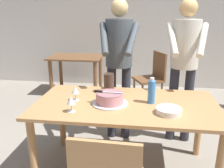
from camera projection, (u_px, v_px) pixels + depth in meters
The scene contains 13 objects.
back_wall at pixel (138, 22), 4.93m from camera, with size 10.00×0.12×2.70m, color beige.
main_dining_table at pixel (126, 112), 2.32m from camera, with size 1.74×0.93×0.75m.
cake_on_platter at pixel (110, 99), 2.25m from camera, with size 0.34×0.34×0.11m.
cake_knife at pixel (102, 92), 2.24m from camera, with size 0.27×0.04×0.02m.
plate_stack at pixel (169, 111), 2.05m from camera, with size 0.22×0.22×0.05m.
wine_glass_near at pixel (75, 90), 2.32m from camera, with size 0.08×0.08×0.14m.
wine_glass_far at pixel (71, 101), 2.06m from camera, with size 0.08×0.08×0.14m.
water_bottle at pixel (152, 91), 2.25m from camera, with size 0.07×0.07×0.25m.
hurricane_lamp at pixel (109, 83), 2.54m from camera, with size 0.11×0.11×0.21m.
person_cutting_cake at pixel (119, 56), 2.85m from camera, with size 0.47×0.56×1.72m.
person_standing_beside at pixel (184, 57), 2.78m from camera, with size 0.47×0.56×1.72m.
background_table at pixel (76, 65), 4.64m from camera, with size 1.00×0.70×0.74m.
background_chair_0 at pixel (152, 76), 4.19m from camera, with size 0.58×0.58×0.90m.
Camera 1 is at (0.15, -2.13, 1.61)m, focal length 38.42 mm.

